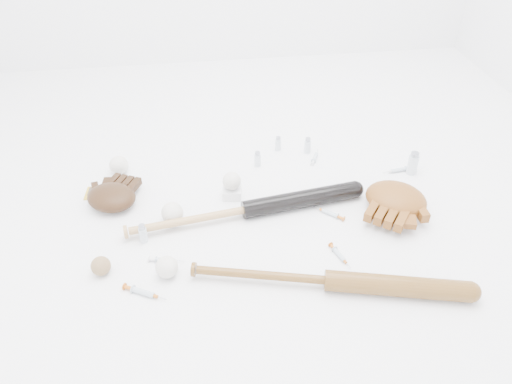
{
  "coord_description": "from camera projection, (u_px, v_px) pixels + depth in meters",
  "views": [
    {
      "loc": [
        -0.22,
        -1.43,
        1.23
      ],
      "look_at": [
        -0.01,
        0.07,
        0.06
      ],
      "focal_mm": 35.0,
      "sensor_mm": 36.0,
      "label": 1
    }
  ],
  "objects": [
    {
      "name": "baseball_upper",
      "position": [
        119.0,
        165.0,
        2.1
      ],
      "size": [
        0.08,
        0.08,
        0.08
      ],
      "primitive_type": "sphere",
      "color": "silver",
      "rests_on": "ground"
    },
    {
      "name": "vial_2",
      "position": [
        258.0,
        159.0,
        2.15
      ],
      "size": [
        0.03,
        0.03,
        0.07
      ],
      "primitive_type": "cylinder",
      "color": "silver",
      "rests_on": "ground"
    },
    {
      "name": "bat_wood",
      "position": [
        328.0,
        280.0,
        1.6
      ],
      "size": [
        0.93,
        0.3,
        0.07
      ],
      "primitive_type": null,
      "rotation": [
        0.0,
        0.0,
        -0.25
      ],
      "color": "brown",
      "rests_on": "ground"
    },
    {
      "name": "vial_0",
      "position": [
        308.0,
        145.0,
        2.23
      ],
      "size": [
        0.03,
        0.03,
        0.08
      ],
      "primitive_type": "cylinder",
      "color": "silver",
      "rests_on": "ground"
    },
    {
      "name": "syringe_3",
      "position": [
        339.0,
        255.0,
        1.72
      ],
      "size": [
        0.06,
        0.14,
        0.02
      ],
      "primitive_type": null,
      "rotation": [
        0.0,
        0.0,
        -1.27
      ],
      "color": "#ADBCC6",
      "rests_on": "ground"
    },
    {
      "name": "glove_dark",
      "position": [
        111.0,
        197.0,
        1.93
      ],
      "size": [
        0.31,
        0.31,
        0.08
      ],
      "primitive_type": null,
      "rotation": [
        0.0,
        0.0,
        -0.45
      ],
      "color": "black",
      "rests_on": "ground"
    },
    {
      "name": "bat_dark",
      "position": [
        246.0,
        210.0,
        1.88
      ],
      "size": [
        0.95,
        0.21,
        0.07
      ],
      "primitive_type": null,
      "rotation": [
        0.0,
        0.0,
        0.14
      ],
      "color": "black",
      "rests_on": "ground"
    },
    {
      "name": "syringe_5",
      "position": [
        143.0,
        292.0,
        1.59
      ],
      "size": [
        0.16,
        0.11,
        0.02
      ],
      "primitive_type": null,
      "rotation": [
        0.0,
        0.0,
        -0.5
      ],
      "color": "#ADBCC6",
      "rests_on": "ground"
    },
    {
      "name": "trading_card",
      "position": [
        93.0,
        193.0,
        2.01
      ],
      "size": [
        0.07,
        0.09,
        0.0
      ],
      "primitive_type": "cube",
      "rotation": [
        0.0,
        0.0,
        -0.08
      ],
      "color": "gold",
      "rests_on": "ground"
    },
    {
      "name": "vial_3",
      "position": [
        413.0,
        163.0,
        2.09
      ],
      "size": [
        0.04,
        0.04,
        0.1
      ],
      "primitive_type": "cylinder",
      "color": "silver",
      "rests_on": "ground"
    },
    {
      "name": "syringe_4",
      "position": [
        399.0,
        170.0,
        2.13
      ],
      "size": [
        0.15,
        0.04,
        0.02
      ],
      "primitive_type": null,
      "rotation": [
        0.0,
        0.0,
        3.27
      ],
      "color": "#ADBCC6",
      "rests_on": "ground"
    },
    {
      "name": "vial_1",
      "position": [
        278.0,
        144.0,
        2.25
      ],
      "size": [
        0.03,
        0.03,
        0.07
      ],
      "primitive_type": "cylinder",
      "color": "silver",
      "rests_on": "ground"
    },
    {
      "name": "pedestal",
      "position": [
        232.0,
        192.0,
        1.99
      ],
      "size": [
        0.08,
        0.08,
        0.04
      ],
      "primitive_type": "cube",
      "rotation": [
        0.0,
        0.0,
        -0.14
      ],
      "color": "white",
      "rests_on": "ground"
    },
    {
      "name": "syringe_0",
      "position": [
        165.0,
        260.0,
        1.7
      ],
      "size": [
        0.14,
        0.05,
        0.02
      ],
      "primitive_type": null,
      "rotation": [
        0.0,
        0.0,
        -0.2
      ],
      "color": "#ADBCC6",
      "rests_on": "ground"
    },
    {
      "name": "baseball_aged",
      "position": [
        101.0,
        266.0,
        1.65
      ],
      "size": [
        0.07,
        0.07,
        0.07
      ],
      "primitive_type": "sphere",
      "color": "olive",
      "rests_on": "ground"
    },
    {
      "name": "baseball_left",
      "position": [
        172.0,
        213.0,
        1.85
      ],
      "size": [
        0.08,
        0.08,
        0.08
      ],
      "primitive_type": "sphere",
      "color": "silver",
      "rests_on": "ground"
    },
    {
      "name": "syringe_1",
      "position": [
        330.0,
        213.0,
        1.9
      ],
      "size": [
        0.12,
        0.12,
        0.02
      ],
      "primitive_type": null,
      "rotation": [
        0.0,
        0.0,
        2.4
      ],
      "color": "#ADBCC6",
      "rests_on": "ground"
    },
    {
      "name": "baseball_mid",
      "position": [
        167.0,
        267.0,
        1.64
      ],
      "size": [
        0.08,
        0.08,
        0.08
      ],
      "primitive_type": "sphere",
      "color": "silver",
      "rests_on": "ground"
    },
    {
      "name": "glove_tan",
      "position": [
        396.0,
        199.0,
        1.9
      ],
      "size": [
        0.39,
        0.39,
        0.1
      ],
      "primitive_type": null,
      "rotation": [
        0.0,
        0.0,
        2.49
      ],
      "color": "brown",
      "rests_on": "ground"
    },
    {
      "name": "vial_4",
      "position": [
        143.0,
        233.0,
        1.77
      ],
      "size": [
        0.03,
        0.03,
        0.08
      ],
      "primitive_type": "cylinder",
      "color": "silver",
      "rests_on": "ground"
    },
    {
      "name": "baseball_on_pedestal",
      "position": [
        232.0,
        181.0,
        1.95
      ],
      "size": [
        0.07,
        0.07,
        0.07
      ],
      "primitive_type": "sphere",
      "color": "silver",
      "rests_on": "pedestal"
    },
    {
      "name": "syringe_2",
      "position": [
        315.0,
        157.0,
        2.21
      ],
      "size": [
        0.08,
        0.14,
        0.02
      ],
      "primitive_type": null,
      "rotation": [
        0.0,
        0.0,
        1.13
      ],
      "color": "#ADBCC6",
      "rests_on": "ground"
    }
  ]
}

